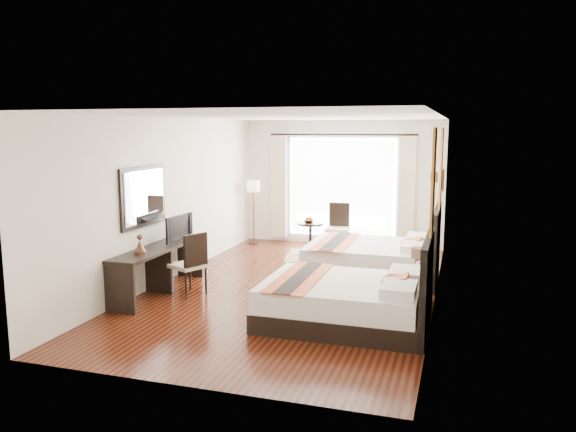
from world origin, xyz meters
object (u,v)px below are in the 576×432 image
(vase, at_px, (419,270))
(console_desk, at_px, (159,270))
(bed_near, at_px, (350,300))
(desk_chair, at_px, (189,276))
(nightstand, at_px, (417,290))
(table_lamp, at_px, (418,255))
(floor_lamp, at_px, (253,190))
(fruit_bowl, at_px, (309,221))
(window_chair, at_px, (338,237))
(side_table, at_px, (310,237))
(television, at_px, (176,228))
(bed_far, at_px, (376,259))

(vase, relative_size, console_desk, 0.07)
(bed_near, height_order, desk_chair, bed_near)
(nightstand, height_order, table_lamp, table_lamp)
(nightstand, height_order, vase, vase)
(nightstand, height_order, floor_lamp, floor_lamp)
(table_lamp, relative_size, fruit_bowl, 1.43)
(table_lamp, bearing_deg, floor_lamp, 139.52)
(floor_lamp, bearing_deg, console_desk, -90.97)
(window_chair, bearing_deg, vase, 26.59)
(vase, bearing_deg, side_table, 127.71)
(console_desk, height_order, television, television)
(desk_chair, bearing_deg, bed_far, -119.16)
(vase, relative_size, floor_lamp, 0.10)
(bed_near, height_order, table_lamp, bed_near)
(window_chair, bearing_deg, floor_lamp, -97.38)
(nightstand, xyz_separation_m, television, (-3.98, -0.06, 0.74))
(side_table, bearing_deg, bed_near, -68.05)
(bed_near, xyz_separation_m, table_lamp, (0.79, 1.23, 0.41))
(bed_near, height_order, window_chair, bed_near)
(table_lamp, relative_size, television, 0.46)
(desk_chair, bearing_deg, vase, -149.71)
(bed_near, height_order, television, bed_near)
(bed_near, distance_m, television, 3.40)
(bed_far, distance_m, television, 3.53)
(bed_near, height_order, vase, bed_near)
(bed_near, relative_size, vase, 14.79)
(vase, distance_m, console_desk, 4.05)
(side_table, bearing_deg, window_chair, 27.35)
(side_table, height_order, fruit_bowl, fruit_bowl)
(floor_lamp, bearing_deg, desk_chair, -83.91)
(nightstand, relative_size, window_chair, 0.47)
(floor_lamp, height_order, fruit_bowl, floor_lamp)
(fruit_bowl, xyz_separation_m, window_chair, (0.57, 0.27, -0.35))
(bed_far, xyz_separation_m, nightstand, (0.84, -1.40, -0.10))
(desk_chair, bearing_deg, nightstand, -146.45)
(television, bearing_deg, nightstand, -83.97)
(television, xyz_separation_m, fruit_bowl, (1.47, 3.10, -0.31))
(table_lamp, distance_m, desk_chair, 3.58)
(bed_near, height_order, floor_lamp, floor_lamp)
(bed_near, height_order, fruit_bowl, bed_near)
(table_lamp, height_order, desk_chair, desk_chair)
(bed_far, distance_m, nightstand, 1.64)
(bed_near, distance_m, floor_lamp, 5.61)
(vase, bearing_deg, table_lamp, 97.08)
(vase, xyz_separation_m, television, (-4.01, 0.14, 0.40))
(bed_far, height_order, desk_chair, bed_far)
(floor_lamp, distance_m, window_chair, 2.20)
(nightstand, height_order, desk_chair, desk_chair)
(bed_far, bearing_deg, console_desk, -147.53)
(bed_far, relative_size, nightstand, 4.73)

